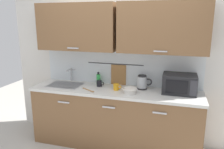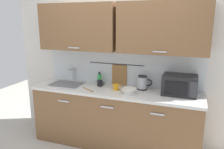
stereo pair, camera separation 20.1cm
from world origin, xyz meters
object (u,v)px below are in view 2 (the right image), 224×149
Objects in this scene: dish_soap_bottle at (99,79)px; mug_by_kettle at (116,87)px; mixing_bowl at (129,91)px; wooden_spoon at (89,90)px; mug_near_sink at (100,83)px; microwave at (180,85)px; electric_kettle at (143,83)px.

dish_soap_bottle is 0.43m from mug_by_kettle.
mixing_bowl reaches higher than wooden_spoon.
mug_near_sink is (0.06, -0.12, -0.04)m from dish_soap_bottle.
mixing_bowl is 1.78× the size of mug_by_kettle.
mug_by_kettle is at bearing 156.15° from mixing_bowl.
mug_by_kettle is at bearing -32.43° from dish_soap_bottle.
microwave is 2.03× the size of electric_kettle.
dish_soap_bottle is (-0.72, 0.05, -0.01)m from electric_kettle.
dish_soap_bottle is 0.39m from wooden_spoon.
wooden_spoon is (-0.72, -0.32, -0.10)m from electric_kettle.
microwave is at bearing -4.92° from dish_soap_bottle.
dish_soap_bottle is at bearing 175.08° from microwave.
microwave reaches higher than mixing_bowl.
dish_soap_bottle is 0.67m from mixing_bowl.
mug_near_sink is 0.48× the size of wooden_spoon.
microwave reaches higher than dish_soap_bottle.
mixing_bowl is at bearing 5.06° from wooden_spoon.
dish_soap_bottle is at bearing 175.63° from electric_kettle.
mug_by_kettle is at bearing 22.77° from wooden_spoon.
microwave is 1.84× the size of wooden_spoon.
wooden_spoon is at bearing -174.94° from mixing_bowl.
electric_kettle reaches higher than wooden_spoon.
mug_by_kettle is 0.39m from wooden_spoon.
microwave reaches higher than wooden_spoon.
electric_kettle reaches higher than dish_soap_bottle.
electric_kettle is 1.16× the size of dish_soap_bottle.
microwave is at bearing -5.67° from electric_kettle.
dish_soap_bottle is at bearing 150.70° from mixing_bowl.
dish_soap_bottle is 1.63× the size of mug_by_kettle.
microwave is 3.83× the size of mug_near_sink.
mixing_bowl is (-0.66, -0.22, -0.09)m from microwave.
mug_near_sink is (-0.66, -0.07, -0.05)m from electric_kettle.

